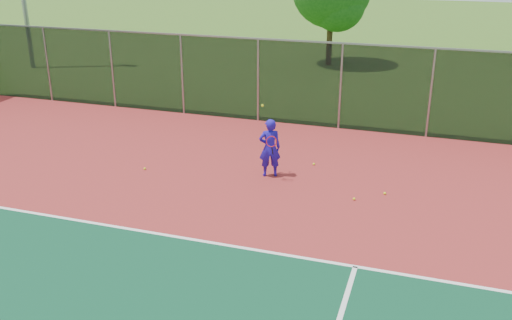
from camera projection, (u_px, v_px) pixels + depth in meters
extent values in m
cube|color=maroon|center=(247.00, 276.00, 11.38)|extent=(30.00, 20.00, 0.02)
cube|color=white|center=(355.00, 267.00, 11.69)|extent=(22.00, 0.10, 0.00)
cube|color=black|center=(341.00, 87.00, 19.69)|extent=(30.00, 0.04, 3.00)
cube|color=gray|center=(343.00, 43.00, 19.15)|extent=(30.00, 0.06, 0.06)
imported|color=#1E12A9|center=(270.00, 148.00, 15.90)|extent=(0.72, 0.61, 1.67)
cylinder|color=black|center=(272.00, 151.00, 15.63)|extent=(0.03, 0.15, 0.27)
torus|color=#A51414|center=(271.00, 141.00, 15.43)|extent=(0.30, 0.13, 0.29)
sphere|color=yellow|center=(262.00, 105.00, 15.63)|extent=(0.07, 0.07, 0.07)
sphere|color=yellow|center=(314.00, 164.00, 16.93)|extent=(0.07, 0.07, 0.07)
sphere|color=yellow|center=(145.00, 169.00, 16.59)|extent=(0.07, 0.07, 0.07)
sphere|color=yellow|center=(385.00, 193.00, 14.98)|extent=(0.07, 0.07, 0.07)
sphere|color=yellow|center=(354.00, 199.00, 14.66)|extent=(0.07, 0.07, 0.07)
cylinder|color=#332412|center=(329.00, 43.00, 30.06)|extent=(0.30, 0.30, 2.31)
sphere|color=#144913|center=(338.00, 4.00, 28.94)|extent=(2.82, 2.82, 2.82)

